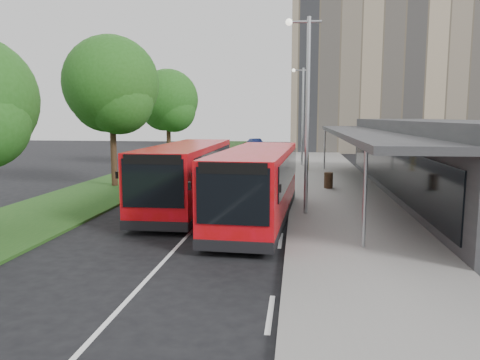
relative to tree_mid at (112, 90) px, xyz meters
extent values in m
plane|color=black|center=(7.01, -9.05, -5.72)|extent=(120.00, 120.00, 0.00)
cube|color=gray|center=(13.01, 10.95, -5.65)|extent=(5.00, 80.00, 0.15)
cube|color=#174115|center=(0.01, 10.95, -5.67)|extent=(5.00, 80.00, 0.10)
cube|color=silver|center=(7.01, 5.95, -5.72)|extent=(0.12, 70.00, 0.01)
cube|color=silver|center=(10.31, -17.05, -5.72)|extent=(0.12, 2.00, 0.01)
cube|color=silver|center=(10.31, -11.05, -5.72)|extent=(0.12, 2.00, 0.01)
cube|color=silver|center=(10.31, -5.05, -5.72)|extent=(0.12, 2.00, 0.01)
cube|color=silver|center=(10.31, 0.95, -5.72)|extent=(0.12, 2.00, 0.01)
cube|color=silver|center=(10.31, 6.95, -5.72)|extent=(0.12, 2.00, 0.01)
cube|color=silver|center=(10.31, 12.95, -5.72)|extent=(0.12, 2.00, 0.01)
cube|color=silver|center=(10.31, 18.95, -5.72)|extent=(0.12, 2.00, 0.01)
cube|color=silver|center=(10.31, 24.95, -5.72)|extent=(0.12, 2.00, 0.01)
cube|color=silver|center=(10.31, 30.95, -5.72)|extent=(0.12, 2.00, 0.01)
cube|color=silver|center=(10.31, 36.95, -5.72)|extent=(0.12, 2.00, 0.01)
cube|color=tan|center=(21.01, 32.95, 3.28)|extent=(22.00, 12.00, 18.00)
cube|color=#2B2B2D|center=(18.01, -1.05, -3.72)|extent=(5.00, 26.00, 4.00)
cube|color=black|center=(15.49, -1.05, -4.12)|extent=(0.06, 24.00, 2.20)
cube|color=#2B2B2D|center=(14.21, -1.05, -2.42)|extent=(2.80, 26.00, 0.25)
cylinder|color=#9B9FA4|center=(12.91, -12.05, -4.07)|extent=(0.12, 0.12, 3.30)
cylinder|color=#9B9FA4|center=(12.91, 9.95, -4.07)|extent=(0.12, 0.12, 3.30)
cylinder|color=#321E14|center=(0.01, -0.05, -3.56)|extent=(0.36, 0.36, 4.33)
sphere|color=#1F5216|center=(0.01, -0.05, 0.38)|extent=(5.51, 5.51, 5.51)
sphere|color=#1F5216|center=(0.61, -0.45, -0.60)|extent=(3.94, 3.94, 3.94)
sphere|color=#1F5216|center=(-0.49, 0.45, -0.31)|extent=(4.33, 4.33, 4.33)
cylinder|color=#321E14|center=(0.01, 11.95, -3.74)|extent=(0.36, 0.36, 3.97)
sphere|color=#1F5216|center=(0.01, 11.95, -0.13)|extent=(5.05, 5.05, 5.05)
sphere|color=#1F5216|center=(0.61, 11.55, -1.03)|extent=(3.61, 3.61, 3.61)
sphere|color=#1F5216|center=(-0.49, 12.45, -0.76)|extent=(3.97, 3.97, 3.97)
cylinder|color=#9B9FA4|center=(11.21, -7.05, -1.57)|extent=(0.16, 0.16, 8.00)
cylinder|color=#9B9FA4|center=(11.01, -7.05, 2.23)|extent=(1.40, 0.10, 0.10)
sphere|color=silver|center=(10.41, -7.05, 2.23)|extent=(0.28, 0.28, 0.28)
cylinder|color=#9B9FA4|center=(11.21, 12.95, -1.57)|extent=(0.16, 0.16, 8.00)
cylinder|color=#9B9FA4|center=(11.01, 12.95, 2.23)|extent=(1.40, 0.10, 0.10)
sphere|color=silver|center=(10.41, 12.95, 2.23)|extent=(0.28, 0.28, 0.28)
cube|color=red|center=(9.26, -8.23, -4.10)|extent=(2.96, 10.28, 2.57)
cube|color=black|center=(9.26, -8.23, -5.36)|extent=(2.98, 10.30, 0.29)
cube|color=black|center=(8.99, -13.33, -3.84)|extent=(2.18, 0.17, 1.69)
cube|color=black|center=(9.53, -3.14, -3.69)|extent=(2.13, 0.16, 1.26)
cube|color=black|center=(8.05, -7.88, -3.64)|extent=(0.52, 8.70, 1.16)
cube|color=black|center=(10.50, -8.01, -3.64)|extent=(0.52, 8.70, 1.16)
cube|color=black|center=(8.99, -13.34, -5.34)|extent=(2.42, 0.21, 0.34)
cube|color=black|center=(8.99, -13.34, -3.01)|extent=(2.03, 0.15, 0.34)
cube|color=black|center=(7.65, -13.04, -3.59)|extent=(0.08, 0.08, 0.24)
cube|color=black|center=(10.35, -13.19, -3.59)|extent=(0.08, 0.08, 0.24)
cylinder|color=black|center=(8.07, -11.47, -5.29)|extent=(0.34, 0.89, 0.87)
cylinder|color=black|center=(10.10, -11.58, -5.29)|extent=(0.34, 0.89, 0.87)
cylinder|color=black|center=(8.42, -4.89, -5.29)|extent=(0.34, 0.89, 0.87)
cylinder|color=black|center=(10.45, -5.00, -5.29)|extent=(0.34, 0.89, 0.87)
cube|color=red|center=(5.88, -5.98, -4.09)|extent=(2.47, 10.25, 2.59)
cube|color=black|center=(5.88, -5.98, -5.35)|extent=(2.49, 10.27, 0.29)
cube|color=black|center=(5.90, -11.13, -3.82)|extent=(2.20, 0.06, 1.71)
cube|color=black|center=(5.87, -0.84, -3.67)|extent=(2.15, 0.06, 1.27)
cube|color=black|center=(4.64, -5.70, -3.63)|extent=(0.07, 8.78, 1.17)
cube|color=black|center=(7.12, -5.69, -3.63)|extent=(0.07, 8.78, 1.17)
cube|color=black|center=(5.90, -11.14, -5.33)|extent=(2.44, 0.09, 0.34)
cube|color=black|center=(5.90, -11.14, -2.99)|extent=(2.05, 0.05, 0.34)
cube|color=black|center=(4.53, -10.92, -3.58)|extent=(0.08, 0.08, 0.24)
cube|color=black|center=(7.26, -10.91, -3.58)|extent=(0.08, 0.08, 0.24)
cylinder|color=black|center=(4.87, -9.31, -5.28)|extent=(0.30, 0.88, 0.88)
cylinder|color=black|center=(6.92, -9.30, -5.28)|extent=(0.30, 0.88, 0.88)
cylinder|color=black|center=(4.85, -2.67, -5.28)|extent=(0.30, 0.88, 0.88)
cylinder|color=black|center=(6.90, -2.66, -5.28)|extent=(0.30, 0.88, 0.88)
cylinder|color=#362416|center=(12.61, 0.11, -5.13)|extent=(0.61, 0.61, 0.89)
cylinder|color=yellow|center=(11.61, 9.19, -5.00)|extent=(0.21, 0.21, 1.15)
imported|color=#52120B|center=(8.26, 30.17, -5.18)|extent=(2.30, 3.41, 1.08)
imported|color=navy|center=(5.27, 36.25, -5.11)|extent=(2.73, 3.93, 1.23)
camera|label=1|loc=(10.84, -26.59, -1.53)|focal=35.00mm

